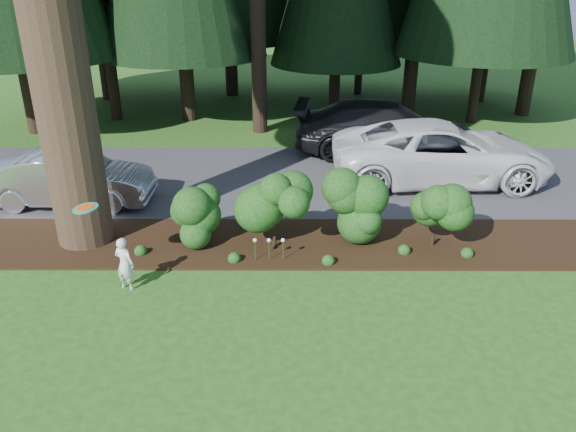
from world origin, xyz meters
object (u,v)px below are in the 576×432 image
(car_white_suv, at_px, (442,152))
(frisbee, at_px, (85,208))
(car_dark_suv, at_px, (386,129))
(car_silver_wagon, at_px, (70,179))
(child, at_px, (125,264))

(car_white_suv, relative_size, frisbee, 12.64)
(car_white_suv, height_order, car_dark_suv, car_white_suv)
(car_silver_wagon, relative_size, car_white_suv, 0.68)
(car_silver_wagon, bearing_deg, child, -148.38)
(car_white_suv, relative_size, car_dark_suv, 1.05)
(car_white_suv, xyz_separation_m, child, (-7.64, -5.99, -0.35))
(car_silver_wagon, bearing_deg, car_dark_suv, -64.08)
(car_white_suv, height_order, child, car_white_suv)
(car_white_suv, bearing_deg, car_dark_suv, 24.50)
(car_silver_wagon, xyz_separation_m, child, (2.56, -4.23, -0.17))
(car_silver_wagon, distance_m, frisbee, 4.39)
(frisbee, bearing_deg, child, -24.84)
(car_white_suv, distance_m, child, 9.71)
(car_white_suv, xyz_separation_m, frisbee, (-8.36, -5.65, 0.70))
(car_silver_wagon, relative_size, car_dark_suv, 0.71)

